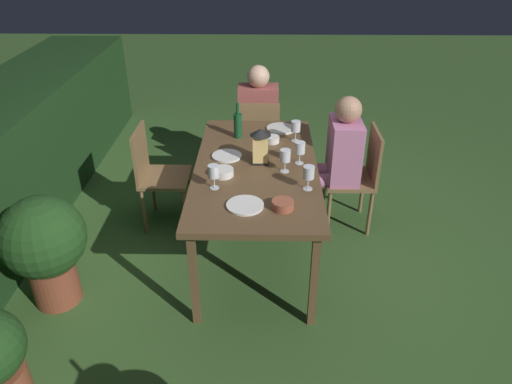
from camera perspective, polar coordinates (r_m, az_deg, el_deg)
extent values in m
plane|color=#385B28|center=(3.87, 0.00, -6.80)|extent=(16.00, 16.00, 0.00)
cube|color=brown|center=(3.48, 0.00, 2.92)|extent=(1.74, 0.89, 0.04)
cube|color=brown|center=(3.04, 6.98, -10.59)|extent=(0.05, 0.05, 0.71)
cube|color=brown|center=(4.37, 5.13, 3.29)|extent=(0.05, 0.05, 0.71)
cube|color=brown|center=(3.05, -7.47, -10.42)|extent=(0.05, 0.05, 0.71)
cube|color=brown|center=(4.38, -4.76, 3.37)|extent=(0.05, 0.05, 0.71)
cube|color=brown|center=(4.05, -10.83, 1.72)|extent=(0.42, 0.40, 0.03)
cube|color=brown|center=(3.99, -13.78, 4.56)|extent=(0.40, 0.03, 0.42)
cylinder|color=brown|center=(4.28, -7.88, 0.22)|extent=(0.03, 0.03, 0.42)
cylinder|color=brown|center=(3.98, -8.58, -2.38)|extent=(0.03, 0.03, 0.42)
cylinder|color=brown|center=(4.35, -12.32, 0.26)|extent=(0.03, 0.03, 0.42)
cylinder|color=brown|center=(4.05, -13.34, -2.30)|extent=(0.03, 0.03, 0.42)
cube|color=brown|center=(4.03, 11.08, 1.54)|extent=(0.42, 0.40, 0.03)
cube|color=brown|center=(3.96, 14.07, 4.35)|extent=(0.40, 0.02, 0.42)
cylinder|color=brown|center=(3.96, 8.73, -2.54)|extent=(0.03, 0.03, 0.42)
cylinder|color=brown|center=(4.27, 8.18, 0.09)|extent=(0.03, 0.03, 0.42)
cylinder|color=brown|center=(4.02, 13.53, -2.54)|extent=(0.03, 0.03, 0.42)
cylinder|color=brown|center=(4.32, 12.65, 0.05)|extent=(0.03, 0.03, 0.42)
cube|color=#C675A3|center=(3.90, 10.59, 4.96)|extent=(0.38, 0.24, 0.50)
sphere|color=tan|center=(3.77, 11.08, 9.70)|extent=(0.21, 0.21, 0.21)
cylinder|color=#C675A3|center=(3.91, 8.42, 1.30)|extent=(0.13, 0.36, 0.13)
cylinder|color=#C675A3|center=(4.06, 8.15, 2.53)|extent=(0.13, 0.36, 0.13)
cylinder|color=#333338|center=(4.01, 5.90, -1.65)|extent=(0.11, 0.11, 0.45)
cylinder|color=#333338|center=(4.16, 5.73, -0.34)|extent=(0.11, 0.11, 0.45)
cube|color=brown|center=(4.68, 0.25, 6.36)|extent=(0.40, 0.42, 0.03)
cube|color=brown|center=(4.42, 0.23, 8.04)|extent=(0.03, 0.40, 0.42)
cylinder|color=brown|center=(4.93, -1.83, 4.79)|extent=(0.03, 0.03, 0.42)
cylinder|color=brown|center=(4.93, 2.37, 4.76)|extent=(0.03, 0.03, 0.42)
cylinder|color=brown|center=(4.63, -2.01, 2.97)|extent=(0.03, 0.03, 0.42)
cylinder|color=brown|center=(4.63, 2.45, 2.94)|extent=(0.03, 0.03, 0.42)
cube|color=#9E4C47|center=(4.64, 0.27, 9.66)|extent=(0.24, 0.38, 0.50)
sphere|color=#D1A889|center=(4.53, 0.28, 13.74)|extent=(0.21, 0.21, 0.21)
cylinder|color=#9E4C47|center=(4.86, -0.79, 7.63)|extent=(0.36, 0.13, 0.13)
cylinder|color=#9E4C47|center=(4.85, 1.36, 7.61)|extent=(0.36, 0.13, 0.13)
cylinder|color=#333338|center=(5.10, -0.72, 5.86)|extent=(0.11, 0.11, 0.45)
cylinder|color=#333338|center=(5.10, 1.32, 5.84)|extent=(0.11, 0.11, 0.45)
cube|color=black|center=(3.51, 0.53, 3.75)|extent=(0.12, 0.12, 0.01)
cube|color=#F9D17A|center=(3.46, 0.53, 5.34)|extent=(0.11, 0.11, 0.20)
cone|color=black|center=(3.41, 0.54, 7.24)|extent=(0.15, 0.15, 0.05)
cylinder|color=#144723|center=(3.89, -2.19, 7.98)|extent=(0.07, 0.07, 0.20)
cylinder|color=#144723|center=(3.84, -2.24, 9.98)|extent=(0.03, 0.03, 0.09)
cylinder|color=silver|center=(3.87, 4.74, 6.19)|extent=(0.06, 0.06, 0.00)
cylinder|color=silver|center=(3.85, 4.76, 6.76)|extent=(0.01, 0.01, 0.08)
cylinder|color=silver|center=(3.82, 4.81, 7.90)|extent=(0.08, 0.08, 0.08)
cylinder|color=maroon|center=(3.83, 4.80, 7.57)|extent=(0.07, 0.07, 0.03)
cylinder|color=silver|center=(3.18, -5.03, 0.52)|extent=(0.06, 0.06, 0.00)
cylinder|color=silver|center=(3.16, -5.06, 1.18)|extent=(0.01, 0.01, 0.08)
cylinder|color=silver|center=(3.12, -5.13, 2.50)|extent=(0.08, 0.08, 0.08)
cylinder|color=maroon|center=(3.13, -5.11, 2.11)|extent=(0.07, 0.07, 0.03)
cylinder|color=silver|center=(3.38, 3.47, 2.52)|extent=(0.06, 0.06, 0.00)
cylinder|color=silver|center=(3.37, 3.49, 3.16)|extent=(0.01, 0.01, 0.08)
cylinder|color=silver|center=(3.33, 3.54, 4.42)|extent=(0.08, 0.08, 0.08)
cylinder|color=maroon|center=(3.34, 3.52, 4.05)|extent=(0.07, 0.07, 0.03)
cylinder|color=silver|center=(3.51, 5.23, 3.50)|extent=(0.06, 0.06, 0.00)
cylinder|color=silver|center=(3.49, 5.26, 4.11)|extent=(0.01, 0.01, 0.08)
cylinder|color=silver|center=(3.45, 5.32, 5.34)|extent=(0.08, 0.08, 0.08)
cylinder|color=maroon|center=(3.46, 5.31, 4.98)|extent=(0.07, 0.07, 0.03)
cylinder|color=silver|center=(3.18, 6.24, 0.39)|extent=(0.06, 0.06, 0.00)
cylinder|color=silver|center=(3.16, 6.28, 1.05)|extent=(0.01, 0.01, 0.08)
cylinder|color=silver|center=(3.12, 6.36, 2.37)|extent=(0.08, 0.08, 0.08)
cylinder|color=maroon|center=(3.13, 6.34, 1.99)|extent=(0.07, 0.07, 0.03)
cylinder|color=white|center=(2.97, -1.33, -1.61)|extent=(0.24, 0.24, 0.01)
cylinder|color=silver|center=(4.08, 3.03, 7.65)|extent=(0.25, 0.25, 0.01)
cylinder|color=white|center=(3.59, -3.53, 4.36)|extent=(0.23, 0.23, 0.01)
cylinder|color=silver|center=(3.32, -3.99, 2.39)|extent=(0.15, 0.15, 0.05)
cylinder|color=#424C1E|center=(3.32, -3.99, 2.55)|extent=(0.13, 0.13, 0.02)
cylinder|color=#9E5138|center=(2.94, 3.24, -1.55)|extent=(0.14, 0.14, 0.06)
cylinder|color=tan|center=(2.93, 3.24, -1.36)|extent=(0.12, 0.12, 0.02)
cylinder|color=silver|center=(3.82, 1.95, 6.36)|extent=(0.12, 0.12, 0.05)
cylinder|color=#477533|center=(3.82, 1.96, 6.50)|extent=(0.10, 0.10, 0.01)
cylinder|color=brown|center=(3.60, -23.01, -9.97)|extent=(0.31, 0.31, 0.30)
sphere|color=#1E4219|center=(3.38, -24.30, -4.94)|extent=(0.55, 0.55, 0.55)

